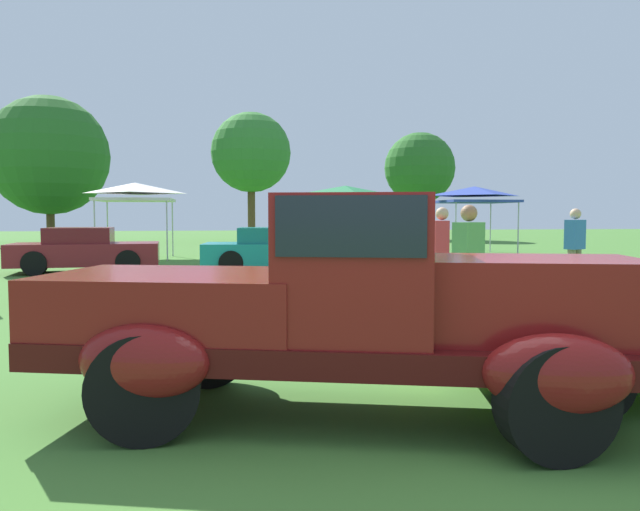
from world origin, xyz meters
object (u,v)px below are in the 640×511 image
(canopy_tent_left_field, at_px, (135,191))
(canopy_tent_right_field, at_px, (475,194))
(show_car_burgundy, at_px, (85,250))
(show_car_teal, at_px, (276,250))
(feature_pickup_truck, at_px, (346,305))
(spectator_between_cars, at_px, (468,264))
(canopy_tent_center_field, at_px, (345,193))
(spectator_by_row, at_px, (442,252))
(spectator_near_truck, at_px, (575,247))

(canopy_tent_left_field, relative_size, canopy_tent_right_field, 0.96)
(show_car_burgundy, xyz_separation_m, canopy_tent_left_field, (0.65, 5.33, 1.82))
(show_car_teal, height_order, canopy_tent_left_field, canopy_tent_left_field)
(show_car_teal, bearing_deg, feature_pickup_truck, -92.29)
(spectator_between_cars, bearing_deg, canopy_tent_center_field, 84.50)
(canopy_tent_left_field, bearing_deg, spectator_by_row, -61.98)
(spectator_between_cars, height_order, canopy_tent_center_field, canopy_tent_center_field)
(spectator_near_truck, xyz_separation_m, spectator_by_row, (-3.40, -1.54, 0.00))
(show_car_teal, bearing_deg, canopy_tent_left_field, 126.23)
(show_car_teal, relative_size, canopy_tent_left_field, 1.51)
(canopy_tent_left_field, bearing_deg, show_car_burgundy, -96.92)
(spectator_by_row, bearing_deg, show_car_burgundy, 135.05)
(show_car_burgundy, relative_size, spectator_near_truck, 2.34)
(canopy_tent_center_field, height_order, canopy_tent_right_field, same)
(spectator_near_truck, distance_m, canopy_tent_right_field, 12.47)
(spectator_near_truck, relative_size, canopy_tent_left_field, 0.62)
(spectator_near_truck, xyz_separation_m, canopy_tent_right_field, (2.88, 12.04, 1.51))
(feature_pickup_truck, height_order, spectator_between_cars, feature_pickup_truck)
(spectator_near_truck, bearing_deg, canopy_tent_center_field, 100.92)
(spectator_by_row, bearing_deg, canopy_tent_left_field, 118.02)
(show_car_burgundy, relative_size, spectator_by_row, 2.34)
(show_car_teal, bearing_deg, spectator_by_row, -70.87)
(show_car_burgundy, distance_m, canopy_tent_center_field, 10.75)
(show_car_burgundy, xyz_separation_m, spectator_between_cars, (6.91, -9.85, 0.32))
(spectator_near_truck, relative_size, spectator_between_cars, 1.00)
(show_car_teal, relative_size, spectator_between_cars, 2.42)
(canopy_tent_left_field, bearing_deg, spectator_between_cars, -67.58)
(show_car_burgundy, relative_size, canopy_tent_center_field, 1.28)
(spectator_by_row, distance_m, canopy_tent_left_field, 14.52)
(spectator_between_cars, distance_m, canopy_tent_right_field, 17.46)
(spectator_by_row, height_order, canopy_tent_left_field, canopy_tent_left_field)
(canopy_tent_center_field, bearing_deg, show_car_teal, -115.05)
(spectator_between_cars, relative_size, canopy_tent_center_field, 0.55)
(show_car_teal, distance_m, canopy_tent_center_field, 8.10)
(show_car_teal, bearing_deg, canopy_tent_center_field, 64.95)
(spectator_between_cars, bearing_deg, spectator_near_truck, 45.42)
(feature_pickup_truck, xyz_separation_m, spectator_between_cars, (2.27, 3.15, 0.04))
(spectator_between_cars, xyz_separation_m, canopy_tent_left_field, (-6.27, 15.18, 1.51))
(canopy_tent_right_field, bearing_deg, spectator_by_row, -114.83)
(canopy_tent_left_field, height_order, canopy_tent_center_field, same)
(spectator_between_cars, bearing_deg, feature_pickup_truck, -125.77)
(show_car_teal, distance_m, spectator_near_truck, 7.64)
(feature_pickup_truck, bearing_deg, show_car_burgundy, 109.66)
(spectator_by_row, distance_m, canopy_tent_right_field, 15.04)
(spectator_between_cars, distance_m, spectator_by_row, 2.49)
(canopy_tent_center_field, bearing_deg, feature_pickup_truck, -101.19)
(feature_pickup_truck, height_order, canopy_tent_center_field, canopy_tent_center_field)
(show_car_teal, bearing_deg, canopy_tent_right_field, 39.02)
(feature_pickup_truck, height_order, canopy_tent_right_field, canopy_tent_right_field)
(show_car_teal, height_order, spectator_near_truck, spectator_near_truck)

